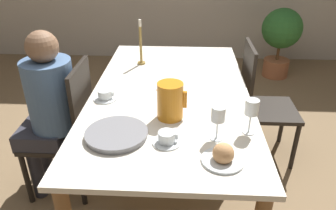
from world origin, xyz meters
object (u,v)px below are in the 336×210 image
at_px(red_pitcher, 170,101).
at_px(bread_plate, 223,156).
at_px(wine_glass_water, 218,116).
at_px(wine_glass_juice, 252,109).
at_px(chair_person_side, 68,129).
at_px(teacup_near_person, 167,138).
at_px(serving_tray, 117,134).
at_px(chair_opposite, 260,102).
at_px(teacup_across, 105,95).
at_px(potted_plant, 281,35).
at_px(candlestick_tall, 141,47).
at_px(person_seated, 48,105).

height_order(red_pitcher, bread_plate, red_pitcher).
distance_m(wine_glass_water, wine_glass_juice, 0.18).
xyz_separation_m(chair_person_side, wine_glass_juice, (1.10, -0.38, 0.40)).
height_order(teacup_near_person, serving_tray, teacup_near_person).
bearing_deg(chair_opposite, chair_person_side, -71.36).
bearing_deg(teacup_across, potted_plant, 53.17).
relative_size(chair_opposite, teacup_across, 6.48).
bearing_deg(chair_person_side, candlestick_tall, -38.52).
distance_m(chair_person_side, wine_glass_water, 1.11).
height_order(person_seated, teacup_near_person, person_seated).
bearing_deg(bread_plate, serving_tray, 161.53).
bearing_deg(candlestick_tall, person_seated, -132.37).
relative_size(bread_plate, candlestick_tall, 0.57).
relative_size(wine_glass_water, teacup_across, 1.24).
relative_size(teacup_near_person, teacup_across, 1.00).
bearing_deg(red_pitcher, chair_person_side, 159.96).
distance_m(red_pitcher, candlestick_tall, 0.84).
distance_m(chair_person_side, bread_plate, 1.17).
height_order(red_pitcher, teacup_near_person, red_pitcher).
bearing_deg(person_seated, bread_plate, -119.91).
height_order(teacup_across, bread_plate, bread_plate).
bearing_deg(person_seated, chair_person_side, -71.09).
bearing_deg(teacup_near_person, teacup_across, 132.34).
relative_size(chair_person_side, bread_plate, 4.83).
distance_m(candlestick_tall, potted_plant, 2.20).
bearing_deg(red_pitcher, serving_tray, -141.54).
bearing_deg(wine_glass_water, serving_tray, -178.98).
distance_m(wine_glass_water, bread_plate, 0.21).
bearing_deg(wine_glass_water, red_pitcher, 140.62).
distance_m(serving_tray, potted_plant, 2.99).
height_order(wine_glass_juice, bread_plate, wine_glass_juice).
distance_m(red_pitcher, wine_glass_juice, 0.43).
xyz_separation_m(chair_opposite, teacup_near_person, (-0.67, -0.96, 0.29)).
xyz_separation_m(chair_opposite, red_pitcher, (-0.66, -0.71, 0.36)).
xyz_separation_m(teacup_near_person, bread_plate, (0.26, -0.13, 0.01)).
relative_size(chair_opposite, red_pitcher, 4.56).
bearing_deg(bread_plate, teacup_near_person, 152.92).
relative_size(chair_person_side, person_seated, 0.81).
bearing_deg(potted_plant, teacup_near_person, -115.21).
bearing_deg(chair_person_side, wine_glass_water, -115.73).
xyz_separation_m(chair_opposite, wine_glass_water, (-0.43, -0.91, 0.39)).
bearing_deg(chair_opposite, person_seated, -71.34).
relative_size(serving_tray, potted_plant, 0.37).
relative_size(chair_person_side, teacup_across, 6.48).
height_order(person_seated, red_pitcher, person_seated).
relative_size(chair_opposite, serving_tray, 2.97).
bearing_deg(wine_glass_water, chair_opposite, 64.89).
relative_size(wine_glass_juice, teacup_across, 1.30).
distance_m(person_seated, teacup_across, 0.39).
height_order(wine_glass_water, potted_plant, wine_glass_water).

